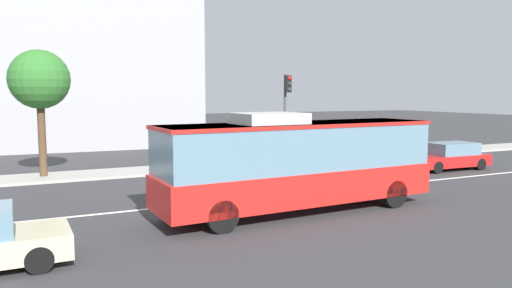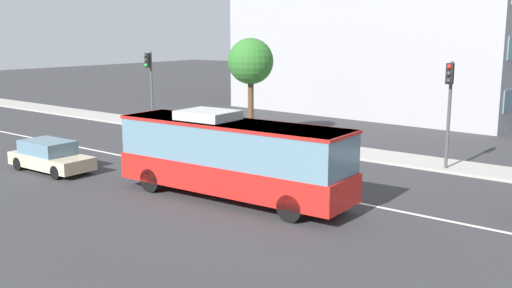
{
  "view_description": "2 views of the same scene",
  "coord_description": "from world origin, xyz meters",
  "px_view_note": "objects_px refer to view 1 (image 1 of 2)",
  "views": [
    {
      "loc": [
        -7.0,
        -16.84,
        4.07
      ],
      "look_at": [
        0.09,
        -1.85,
        2.36
      ],
      "focal_mm": 33.87,
      "sensor_mm": 36.0,
      "label": 1
    },
    {
      "loc": [
        16.02,
        -19.71,
        6.59
      ],
      "look_at": [
        1.36,
        -1.04,
        2.0
      ],
      "focal_mm": 41.12,
      "sensor_mm": 36.0,
      "label": 2
    }
  ],
  "objects_px": {
    "traffic_light_mid_block": "(287,103)",
    "street_tree_kerbside_left": "(39,81)",
    "sedan_red": "(449,156)",
    "transit_bus": "(298,160)"
  },
  "relations": [
    {
      "from": "transit_bus",
      "to": "traffic_light_mid_block",
      "type": "bearing_deg",
      "value": 60.18
    },
    {
      "from": "transit_bus",
      "to": "street_tree_kerbside_left",
      "type": "xyz_separation_m",
      "value": [
        -7.78,
        10.93,
        2.9
      ]
    },
    {
      "from": "transit_bus",
      "to": "traffic_light_mid_block",
      "type": "xyz_separation_m",
      "value": [
        4.96,
        9.82,
        1.75
      ]
    },
    {
      "from": "traffic_light_mid_block",
      "to": "street_tree_kerbside_left",
      "type": "bearing_deg",
      "value": -100.24
    },
    {
      "from": "sedan_red",
      "to": "traffic_light_mid_block",
      "type": "xyz_separation_m",
      "value": [
        -7.26,
        5.13,
        2.84
      ]
    },
    {
      "from": "sedan_red",
      "to": "street_tree_kerbside_left",
      "type": "distance_m",
      "value": 21.32
    },
    {
      "from": "traffic_light_mid_block",
      "to": "street_tree_kerbside_left",
      "type": "xyz_separation_m",
      "value": [
        -12.74,
        1.12,
        1.15
      ]
    },
    {
      "from": "transit_bus",
      "to": "sedan_red",
      "type": "distance_m",
      "value": 13.13
    },
    {
      "from": "sedan_red",
      "to": "traffic_light_mid_block",
      "type": "bearing_deg",
      "value": -32.91
    },
    {
      "from": "traffic_light_mid_block",
      "to": "street_tree_kerbside_left",
      "type": "relative_size",
      "value": 0.84
    }
  ]
}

